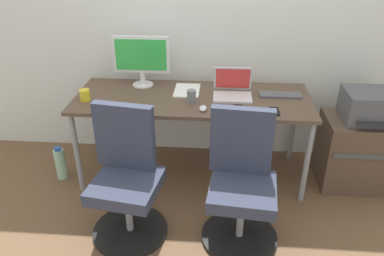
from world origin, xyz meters
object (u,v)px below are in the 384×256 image
(side_cabinet, at_px, (357,151))
(open_laptop, at_px, (233,89))
(office_chair_left, at_px, (127,179))
(desktop_monitor, at_px, (141,58))
(printer, at_px, (368,106))
(coffee_mug, at_px, (85,95))
(water_bottle_on_floor, at_px, (60,163))
(office_chair_right, at_px, (241,185))

(side_cabinet, height_order, open_laptop, open_laptop)
(office_chair_left, height_order, side_cabinet, office_chair_left)
(office_chair_left, distance_m, desktop_monitor, 1.11)
(printer, height_order, coffee_mug, printer)
(water_bottle_on_floor, bearing_deg, desktop_monitor, 29.43)
(water_bottle_on_floor, distance_m, desktop_monitor, 1.16)
(side_cabinet, height_order, printer, printer)
(office_chair_left, relative_size, side_cabinet, 1.56)
(side_cabinet, distance_m, printer, 0.42)
(office_chair_right, relative_size, side_cabinet, 1.56)
(office_chair_left, height_order, printer, office_chair_left)
(open_laptop, xyz_separation_m, coffee_mug, (-1.17, -0.19, -0.01))
(office_chair_right, height_order, water_bottle_on_floor, office_chair_right)
(office_chair_right, height_order, open_laptop, open_laptop)
(desktop_monitor, bearing_deg, office_chair_right, -48.72)
(office_chair_right, xyz_separation_m, coffee_mug, (-1.23, 0.60, 0.36))
(water_bottle_on_floor, relative_size, open_laptop, 1.00)
(side_cabinet, xyz_separation_m, desktop_monitor, (-1.84, 0.25, 0.69))
(printer, distance_m, coffee_mug, 2.24)
(office_chair_right, height_order, coffee_mug, office_chair_right)
(side_cabinet, bearing_deg, office_chair_left, -158.60)
(office_chair_left, bearing_deg, coffee_mug, 126.59)
(printer, relative_size, open_laptop, 1.29)
(printer, relative_size, coffee_mug, 4.35)
(open_laptop, bearing_deg, office_chair_right, -85.35)
(office_chair_right, relative_size, water_bottle_on_floor, 3.03)
(side_cabinet, bearing_deg, coffee_mug, -177.28)
(water_bottle_on_floor, bearing_deg, printer, 3.09)
(office_chair_right, distance_m, printer, 1.26)
(side_cabinet, distance_m, coffee_mug, 2.29)
(side_cabinet, bearing_deg, water_bottle_on_floor, -176.89)
(desktop_monitor, distance_m, open_laptop, 0.82)
(office_chair_left, height_order, office_chair_right, same)
(desktop_monitor, relative_size, open_laptop, 1.55)
(desktop_monitor, bearing_deg, printer, -7.83)
(office_chair_right, bearing_deg, office_chair_left, -179.97)
(water_bottle_on_floor, distance_m, coffee_mug, 0.71)
(office_chair_left, distance_m, printer, 1.95)
(office_chair_right, bearing_deg, side_cabinet, 35.02)
(office_chair_right, relative_size, desktop_monitor, 1.96)
(coffee_mug, bearing_deg, office_chair_right, -25.79)
(printer, bearing_deg, coffee_mug, -177.30)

